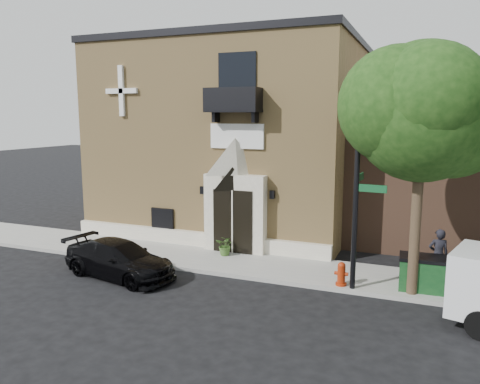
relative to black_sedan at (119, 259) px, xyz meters
The scene contains 10 objects.
ground 4.09m from the black_sedan, 19.49° to the left, with size 120.00×120.00×0.00m, color black.
sidewalk 5.61m from the black_sedan, 30.65° to the left, with size 42.00×3.00×0.15m, color gray.
church 10.15m from the black_sedan, 84.98° to the left, with size 12.20×11.01×9.30m.
street_tree_left 11.26m from the black_sedan, ahead, with size 4.97×4.38×7.77m.
black_sedan is the anchor object (origin of this frame).
street_sign 8.61m from the black_sedan, 11.05° to the left, with size 1.02×1.04×6.45m.
fire_hydrant 7.79m from the black_sedan, 12.41° to the left, with size 0.45×0.36×0.80m.
dumpster 10.46m from the black_sedan, 12.51° to the left, with size 1.73×1.03×1.11m.
planter 4.30m from the black_sedan, 51.25° to the left, with size 0.73×0.63×0.81m, color #406628.
pedestrian_near 11.09m from the black_sedan, 17.69° to the left, with size 0.66×0.43×1.80m, color black.
Camera 1 is at (6.20, -14.69, 5.71)m, focal length 35.00 mm.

